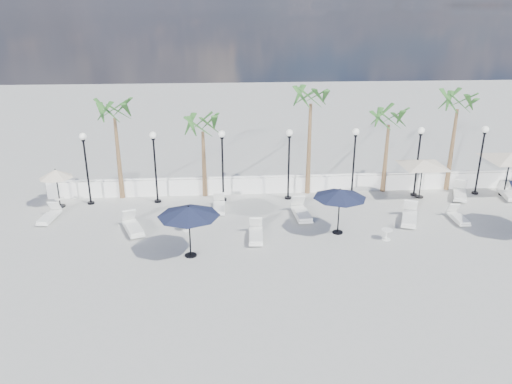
{
  "coord_description": "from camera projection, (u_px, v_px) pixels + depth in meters",
  "views": [
    {
      "loc": [
        -3.53,
        -18.55,
        9.85
      ],
      "look_at": [
        -1.94,
        3.65,
        1.5
      ],
      "focal_mm": 35.0,
      "sensor_mm": 36.0,
      "label": 1
    }
  ],
  "objects": [
    {
      "name": "lounger_4",
      "position": [
        301.0,
        212.0,
        24.62
      ],
      "size": [
        0.83,
        2.14,
        0.79
      ],
      "rotation": [
        0.0,
        0.0,
        0.07
      ],
      "color": "white",
      "rests_on": "ground"
    },
    {
      "name": "palm_3",
      "position": [
        389.0,
        122.0,
        26.81
      ],
      "size": [
        2.6,
        2.6,
        4.9
      ],
      "color": "brown",
      "rests_on": "ground"
    },
    {
      "name": "palm_0",
      "position": [
        114.0,
        115.0,
        25.64
      ],
      "size": [
        2.6,
        2.6,
        5.5
      ],
      "color": "brown",
      "rests_on": "ground"
    },
    {
      "name": "lamppost_5",
      "position": [
        419.0,
        152.0,
        26.68
      ],
      "size": [
        0.36,
        0.36,
        3.84
      ],
      "color": "black",
      "rests_on": "ground"
    },
    {
      "name": "parasol_navy_mid",
      "position": [
        340.0,
        194.0,
        22.34
      ],
      "size": [
        2.44,
        2.44,
        2.18
      ],
      "color": "black",
      "rests_on": "ground"
    },
    {
      "name": "lamppost_1",
      "position": [
        155.0,
        157.0,
        25.75
      ],
      "size": [
        0.36,
        0.36,
        3.84
      ],
      "color": "black",
      "rests_on": "ground"
    },
    {
      "name": "side_table_0",
      "position": [
        60.0,
        202.0,
        25.91
      ],
      "size": [
        0.48,
        0.48,
        0.47
      ],
      "color": "white",
      "rests_on": "ground"
    },
    {
      "name": "lamppost_4",
      "position": [
        354.0,
        153.0,
        26.45
      ],
      "size": [
        0.36,
        0.36,
        3.84
      ],
      "color": "black",
      "rests_on": "ground"
    },
    {
      "name": "lounger_1",
      "position": [
        219.0,
        206.0,
        25.44
      ],
      "size": [
        0.6,
        1.82,
        0.68
      ],
      "rotation": [
        0.0,
        0.0,
        -0.0
      ],
      "color": "white",
      "rests_on": "ground"
    },
    {
      "name": "lounger_0",
      "position": [
        49.0,
        216.0,
        24.28
      ],
      "size": [
        0.77,
        1.83,
        0.67
      ],
      "rotation": [
        0.0,
        0.0,
        -0.11
      ],
      "color": "white",
      "rests_on": "ground"
    },
    {
      "name": "lounger_6",
      "position": [
        409.0,
        217.0,
        24.08
      ],
      "size": [
        1.41,
        2.2,
        0.79
      ],
      "rotation": [
        0.0,
        0.0,
        -0.39
      ],
      "color": "white",
      "rests_on": "ground"
    },
    {
      "name": "parasol_cream_sq_a",
      "position": [
        423.0,
        160.0,
        26.55
      ],
      "size": [
        4.63,
        4.63,
        2.27
      ],
      "color": "black",
      "rests_on": "ground"
    },
    {
      "name": "balustrade",
      "position": [
        286.0,
        184.0,
        27.86
      ],
      "size": [
        26.0,
        0.3,
        1.01
      ],
      "color": "white",
      "rests_on": "ground"
    },
    {
      "name": "parasol_navy_left",
      "position": [
        189.0,
        212.0,
        20.2
      ],
      "size": [
        2.58,
        2.58,
        2.28
      ],
      "color": "black",
      "rests_on": "ground"
    },
    {
      "name": "parasol_cream_small",
      "position": [
        56.0,
        174.0,
        25.38
      ],
      "size": [
        1.69,
        1.69,
        2.08
      ],
      "color": "black",
      "rests_on": "ground"
    },
    {
      "name": "palm_1",
      "position": [
        203.0,
        129.0,
        26.22
      ],
      "size": [
        2.6,
        2.6,
        4.7
      ],
      "color": "brown",
      "rests_on": "ground"
    },
    {
      "name": "lounger_3",
      "position": [
        256.0,
        234.0,
        22.33
      ],
      "size": [
        0.74,
        1.92,
        0.71
      ],
      "rotation": [
        0.0,
        0.0,
        -0.06
      ],
      "color": "white",
      "rests_on": "ground"
    },
    {
      "name": "ground",
      "position": [
        308.0,
        254.0,
        21.02
      ],
      "size": [
        100.0,
        100.0,
        0.0
      ],
      "primitive_type": "plane",
      "color": "#A9AAA4",
      "rests_on": "ground"
    },
    {
      "name": "lamppost_0",
      "position": [
        86.0,
        159.0,
        25.51
      ],
      "size": [
        0.36,
        0.36,
        3.84
      ],
      "color": "black",
      "rests_on": "ground"
    },
    {
      "name": "lamppost_3",
      "position": [
        289.0,
        154.0,
        26.21
      ],
      "size": [
        0.36,
        0.36,
        3.84
      ],
      "color": "black",
      "rests_on": "ground"
    },
    {
      "name": "lounger_5",
      "position": [
        458.0,
        217.0,
        24.19
      ],
      "size": [
        0.55,
        1.67,
        0.62
      ],
      "rotation": [
        0.0,
        0.0,
        -0.0
      ],
      "color": "white",
      "rests_on": "ground"
    },
    {
      "name": "lamppost_2",
      "position": [
        222.0,
        156.0,
        25.98
      ],
      "size": [
        0.36,
        0.36,
        3.84
      ],
      "color": "black",
      "rests_on": "ground"
    },
    {
      "name": "lamppost_6",
      "position": [
        482.0,
        151.0,
        26.91
      ],
      "size": [
        0.36,
        0.36,
        3.84
      ],
      "color": "black",
      "rests_on": "ground"
    },
    {
      "name": "side_table_1",
      "position": [
        186.0,
        225.0,
        23.15
      ],
      "size": [
        0.5,
        0.5,
        0.49
      ],
      "color": "white",
      "rests_on": "ground"
    },
    {
      "name": "palm_4",
      "position": [
        458.0,
        107.0,
        26.79
      ],
      "size": [
        2.6,
        2.6,
        5.7
      ],
      "color": "brown",
      "rests_on": "ground"
    },
    {
      "name": "parasol_cream_sq_b",
      "position": [
        511.0,
        153.0,
        26.76
      ],
      "size": [
        5.21,
        5.21,
        2.61
      ],
      "color": "black",
      "rests_on": "ground"
    },
    {
      "name": "side_table_2",
      "position": [
        387.0,
        233.0,
        22.25
      ],
      "size": [
        0.51,
        0.51,
        0.49
      ],
      "color": "white",
      "rests_on": "ground"
    },
    {
      "name": "lounger_2",
      "position": [
        133.0,
        227.0,
        23.05
      ],
      "size": [
        1.33,
        2.11,
        0.75
      ],
      "rotation": [
        0.0,
        0.0,
        0.37
      ],
      "color": "white",
      "rests_on": "ground"
    },
    {
      "name": "palm_2",
      "position": [
        311.0,
        102.0,
        26.12
      ],
      "size": [
        2.6,
        2.6,
        6.1
      ],
      "color": "brown",
      "rests_on": "ground"
    },
    {
      "name": "lounger_7",
      "position": [
        460.0,
        193.0,
        27.12
      ],
      "size": [
        1.4,
        2.11,
        0.76
      ],
      "rotation": [
        0.0,
        0.0,
        -0.41
      ],
      "color": "white",
      "rests_on": "ground"
    },
    {
      "name": "lounger_8",
      "position": [
        508.0,
        193.0,
        27.17
      ],
      "size": [
        0.95,
        2.0,
        0.72
      ],
      "rotation": [
        0.0,
        0.0,
        -0.18
      ],
      "color": "white",
      "rests_on": "ground"
    }
  ]
}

